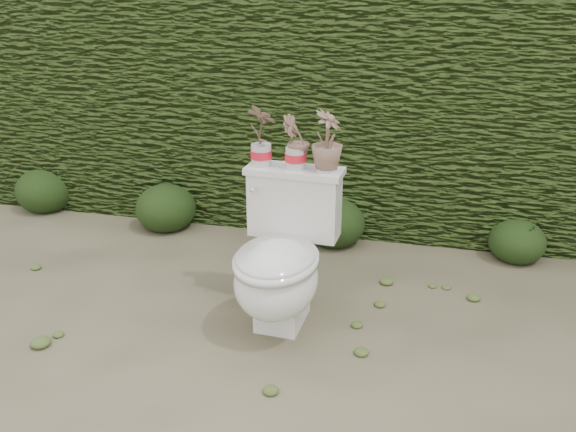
% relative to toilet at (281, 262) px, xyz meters
% --- Properties ---
extents(ground, '(60.00, 60.00, 0.00)m').
position_rel_toilet_xyz_m(ground, '(0.16, 0.04, -0.36)').
color(ground, '#817858').
rests_on(ground, ground).
extents(hedge, '(8.00, 1.00, 1.60)m').
position_rel_toilet_xyz_m(hedge, '(0.16, 1.64, 0.44)').
color(hedge, '#3F581D').
rests_on(hedge, ground).
extents(toilet, '(0.51, 0.70, 0.78)m').
position_rel_toilet_xyz_m(toilet, '(0.00, 0.00, 0.00)').
color(toilet, silver).
rests_on(toilet, ground).
extents(potted_plant_left, '(0.19, 0.17, 0.31)m').
position_rel_toilet_xyz_m(potted_plant_left, '(-0.17, 0.25, 0.57)').
color(potted_plant_left, '#25782B').
rests_on(potted_plant_left, toilet).
extents(potted_plant_center, '(0.18, 0.18, 0.26)m').
position_rel_toilet_xyz_m(potted_plant_center, '(0.02, 0.24, 0.55)').
color(potted_plant_center, '#25782B').
rests_on(potted_plant_center, toilet).
extents(potted_plant_right, '(0.19, 0.19, 0.29)m').
position_rel_toilet_xyz_m(potted_plant_right, '(0.18, 0.23, 0.57)').
color(potted_plant_right, '#25782B').
rests_on(potted_plant_right, toilet).
extents(liriope_clump_0, '(0.44, 0.44, 0.35)m').
position_rel_toilet_xyz_m(liriope_clump_0, '(-2.14, 1.16, -0.18)').
color(liriope_clump_0, '#253A14').
rests_on(liriope_clump_0, ground).
extents(liriope_clump_1, '(0.42, 0.42, 0.34)m').
position_rel_toilet_xyz_m(liriope_clump_1, '(-1.10, 1.04, -0.19)').
color(liriope_clump_1, '#253A14').
rests_on(liriope_clump_1, ground).
extents(liriope_clump_2, '(0.41, 0.41, 0.33)m').
position_rel_toilet_xyz_m(liriope_clump_2, '(0.10, 1.07, -0.19)').
color(liriope_clump_2, '#253A14').
rests_on(liriope_clump_2, ground).
extents(liriope_clump_3, '(0.35, 0.35, 0.28)m').
position_rel_toilet_xyz_m(liriope_clump_3, '(1.27, 1.09, -0.21)').
color(liriope_clump_3, '#253A14').
rests_on(liriope_clump_3, ground).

